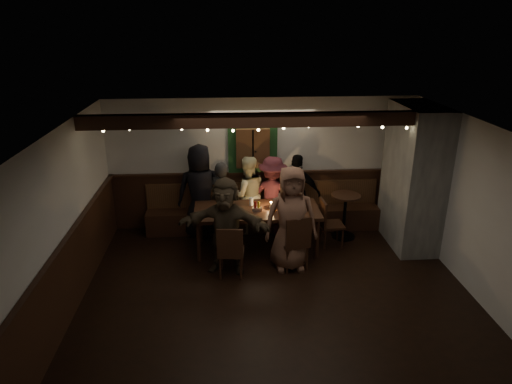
{
  "coord_description": "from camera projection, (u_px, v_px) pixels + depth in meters",
  "views": [
    {
      "loc": [
        -0.73,
        -6.06,
        3.99
      ],
      "look_at": [
        -0.19,
        1.6,
        1.05
      ],
      "focal_mm": 32.0,
      "sensor_mm": 36.0,
      "label": 1
    }
  ],
  "objects": [
    {
      "name": "person_g",
      "position": [
        291.0,
        219.0,
        7.5
      ],
      "size": [
        0.89,
        0.59,
        1.79
      ],
      "primitive_type": "imported",
      "rotation": [
        0.0,
        0.0,
        0.03
      ],
      "color": "brown",
      "rests_on": "ground"
    },
    {
      "name": "room",
      "position": [
        327.0,
        193.0,
        8.13
      ],
      "size": [
        6.02,
        5.01,
        2.62
      ],
      "color": "black",
      "rests_on": "ground"
    },
    {
      "name": "high_top",
      "position": [
        345.0,
        211.0,
        8.69
      ],
      "size": [
        0.55,
        0.55,
        0.87
      ],
      "color": "black",
      "rests_on": "ground"
    },
    {
      "name": "person_a",
      "position": [
        201.0,
        191.0,
        8.67
      ],
      "size": [
        0.94,
        0.66,
        1.81
      ],
      "primitive_type": "imported",
      "rotation": [
        0.0,
        0.0,
        3.24
      ],
      "color": "black",
      "rests_on": "ground"
    },
    {
      "name": "person_e",
      "position": [
        297.0,
        193.0,
        8.91
      ],
      "size": [
        0.99,
        0.65,
        1.56
      ],
      "primitive_type": "imported",
      "rotation": [
        0.0,
        0.0,
        2.82
      ],
      "color": "black",
      "rests_on": "ground"
    },
    {
      "name": "chair_end",
      "position": [
        328.0,
        220.0,
        8.37
      ],
      "size": [
        0.43,
        0.43,
        0.9
      ],
      "color": "#321B10",
      "rests_on": "ground"
    },
    {
      "name": "person_b",
      "position": [
        222.0,
        200.0,
        8.68
      ],
      "size": [
        0.65,
        0.56,
        1.5
      ],
      "primitive_type": "imported",
      "rotation": [
        0.0,
        0.0,
        2.71
      ],
      "color": "#272728",
      "rests_on": "ground"
    },
    {
      "name": "chair_near_left",
      "position": [
        231.0,
        249.0,
        7.31
      ],
      "size": [
        0.45,
        0.45,
        0.92
      ],
      "color": "#321B10",
      "rests_on": "ground"
    },
    {
      "name": "person_c",
      "position": [
        247.0,
        195.0,
        8.85
      ],
      "size": [
        0.84,
        0.71,
        1.55
      ],
      "primitive_type": "imported",
      "rotation": [
        0.0,
        0.0,
        3.32
      ],
      "color": "beige",
      "rests_on": "ground"
    },
    {
      "name": "person_f",
      "position": [
        226.0,
        225.0,
        7.44
      ],
      "size": [
        1.59,
        0.83,
        1.64
      ],
      "primitive_type": "imported",
      "rotation": [
        0.0,
        0.0,
        -0.24
      ],
      "color": "#3D3123",
      "rests_on": "ground"
    },
    {
      "name": "dining_table",
      "position": [
        257.0,
        213.0,
        8.15
      ],
      "size": [
        2.23,
        0.96,
        0.97
      ],
      "color": "#321B10",
      "rests_on": "ground"
    },
    {
      "name": "chair_near_right",
      "position": [
        296.0,
        240.0,
        7.55
      ],
      "size": [
        0.54,
        0.54,
        0.98
      ],
      "color": "#321B10",
      "rests_on": "ground"
    },
    {
      "name": "person_d",
      "position": [
        273.0,
        195.0,
        8.83
      ],
      "size": [
        1.13,
        0.88,
        1.55
      ],
      "primitive_type": "imported",
      "rotation": [
        0.0,
        0.0,
        2.79
      ],
      "color": "#51202A",
      "rests_on": "ground"
    }
  ]
}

